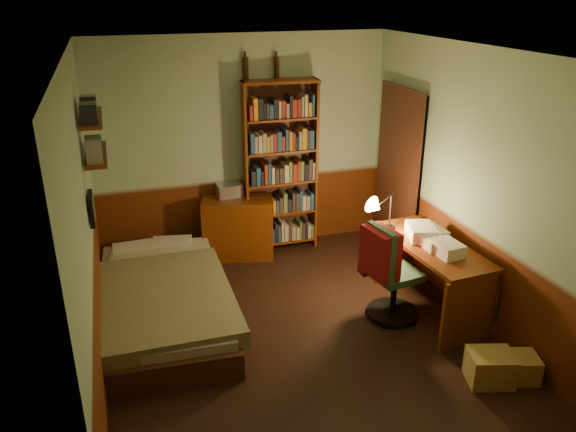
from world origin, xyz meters
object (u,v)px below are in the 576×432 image
object	(u,v)px
bed	(161,287)
bookshelf	(281,168)
desk_lamp	(391,204)
mini_stereo	(229,190)
dresser	(238,228)
desk	(429,277)
office_chair	(396,269)
cardboard_box_a	(490,368)
cardboard_box_b	(518,367)

from	to	relation	value
bed	bookshelf	bearing A→B (deg)	40.44
bookshelf	desk_lamp	bearing A→B (deg)	-56.30
bed	mini_stereo	bearing A→B (deg)	55.48
dresser	desk	distance (m)	2.37
office_chair	cardboard_box_a	world-z (taller)	office_chair
dresser	bookshelf	size ratio (longest dim) A/B	0.40
bed	bookshelf	size ratio (longest dim) A/B	1.09
cardboard_box_b	office_chair	bearing A→B (deg)	114.54
desk_lamp	cardboard_box_b	bearing A→B (deg)	-93.98
cardboard_box_b	dresser	bearing A→B (deg)	119.76
mini_stereo	office_chair	world-z (taller)	office_chair
bed	desk_lamp	world-z (taller)	desk_lamp
desk	cardboard_box_a	bearing A→B (deg)	-98.19
bookshelf	desk	world-z (taller)	bookshelf
office_chair	dresser	bearing A→B (deg)	113.86
dresser	bookshelf	bearing A→B (deg)	22.67
office_chair	cardboard_box_b	bearing A→B (deg)	-74.58
mini_stereo	desk_lamp	size ratio (longest dim) A/B	0.54
bookshelf	desk_lamp	distance (m)	1.59
bed	office_chair	xyz separation A→B (m)	(2.20, -0.67, 0.18)
bed	cardboard_box_a	bearing A→B (deg)	-32.82
desk_lamp	dresser	bearing A→B (deg)	118.37
dresser	mini_stereo	world-z (taller)	mini_stereo
desk_lamp	cardboard_box_a	size ratio (longest dim) A/B	1.47
desk	office_chair	world-z (taller)	office_chair
mini_stereo	bookshelf	bearing A→B (deg)	-5.95
desk	desk_lamp	bearing A→B (deg)	110.97
bed	desk	bearing A→B (deg)	-11.01
office_chair	desk	bearing A→B (deg)	-8.45
dresser	desk_lamp	distance (m)	1.97
bookshelf	cardboard_box_b	distance (m)	3.41
desk	cardboard_box_b	size ratio (longest dim) A/B	4.40
cardboard_box_a	cardboard_box_b	world-z (taller)	cardboard_box_a
desk_lamp	bookshelf	bearing A→B (deg)	101.55
desk_lamp	office_chair	distance (m)	0.70
bed	dresser	size ratio (longest dim) A/B	2.74
mini_stereo	cardboard_box_b	world-z (taller)	mini_stereo
mini_stereo	office_chair	size ratio (longest dim) A/B	0.28
desk_lamp	office_chair	xyz separation A→B (m)	(-0.16, -0.49, -0.48)
cardboard_box_b	desk_lamp	bearing A→B (deg)	102.97
dresser	mini_stereo	xyz separation A→B (m)	(-0.06, 0.13, 0.45)
mini_stereo	cardboard_box_b	bearing A→B (deg)	-62.67
dresser	cardboard_box_a	distance (m)	3.30
mini_stereo	desk	world-z (taller)	mini_stereo
dresser	desk_lamp	xyz separation A→B (m)	(1.32, -1.31, 0.63)
bed	bookshelf	distance (m)	2.13
desk_lamp	cardboard_box_b	distance (m)	1.95
desk	cardboard_box_b	bearing A→B (deg)	-86.15
dresser	mini_stereo	bearing A→B (deg)	131.09
bed	cardboard_box_b	bearing A→B (deg)	-30.79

